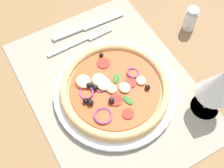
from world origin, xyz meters
TOP-DOWN VIEW (x-y plane):
  - ground_plane at (0.00, 0.00)cm, footprint 190.00×140.00cm
  - placemat at (0.00, 0.00)cm, footprint 48.17×35.91cm
  - plate at (1.93, 0.06)cm, footprint 27.83×27.83cm
  - pizza at (1.87, -0.05)cm, footprint 24.83×24.83cm
  - fork at (-15.46, 0.83)cm, footprint 2.30×18.03cm
  - knife at (-18.91, 4.15)cm, footprint 2.44×20.05cm
  - wine_glass at (14.75, 15.84)cm, footprint 7.20×7.20cm
  - pepper_shaker at (-5.83, 26.68)cm, footprint 3.20×3.20cm

SIDE VIEW (x-z plane):
  - ground_plane at x=0.00cm, z-range -2.40..0.00cm
  - placemat at x=0.00cm, z-range 0.00..0.40cm
  - fork at x=-15.46cm, z-range 0.40..0.84cm
  - knife at x=-18.91cm, z-range 0.35..0.96cm
  - plate at x=1.93cm, z-range 0.40..1.68cm
  - pizza at x=1.87cm, z-range 1.44..4.10cm
  - pepper_shaker at x=-5.83cm, z-range -0.10..6.60cm
  - wine_glass at x=14.75cm, z-range 2.80..17.70cm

